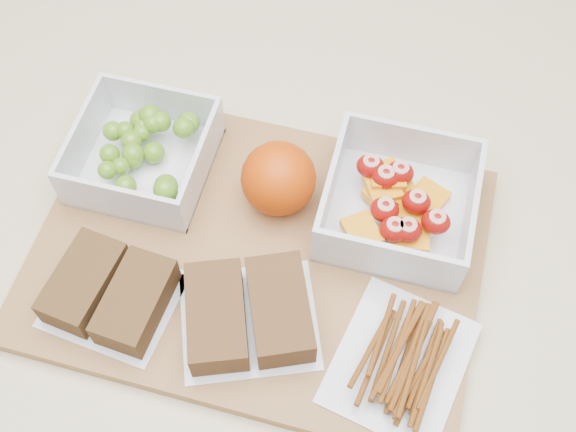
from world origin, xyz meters
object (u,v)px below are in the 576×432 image
fruit_container (398,204)px  grape_container (145,152)px  pretzel_bag (402,357)px  cutting_board (258,255)px  sandwich_bag_center (248,314)px  orange (278,178)px  sandwich_bag_left (110,293)px

fruit_container → grape_container: bearing=-179.1°
grape_container → fruit_container: (0.25, 0.00, -0.00)m
fruit_container → pretzel_bag: 0.15m
grape_container → fruit_container: fruit_container is taller
cutting_board → sandwich_bag_center: sandwich_bag_center is taller
fruit_container → sandwich_bag_center: 0.18m
cutting_board → orange: (0.00, 0.06, 0.04)m
sandwich_bag_left → grape_container: bearing=98.0°
cutting_board → orange: 0.08m
sandwich_bag_left → fruit_container: bearing=33.3°
cutting_board → sandwich_bag_center: (0.01, -0.07, 0.03)m
cutting_board → fruit_container: bearing=31.4°
fruit_container → sandwich_bag_center: fruit_container is taller
orange → sandwich_bag_left: orange is taller
grape_container → sandwich_bag_center: 0.20m
cutting_board → sandwich_bag_left: 0.14m
pretzel_bag → cutting_board: bearing=153.8°
fruit_container → sandwich_bag_center: (-0.11, -0.14, -0.00)m
orange → sandwich_bag_left: size_ratio=0.59×
cutting_board → sandwich_bag_center: size_ratio=2.77×
sandwich_bag_center → grape_container: bearing=136.8°
fruit_container → sandwich_bag_center: bearing=-127.2°
cutting_board → fruit_container: (0.12, 0.07, 0.03)m
pretzel_bag → sandwich_bag_center: bearing=178.4°
orange → cutting_board: bearing=-93.9°
orange → sandwich_bag_center: size_ratio=0.48×
fruit_container → sandwich_bag_left: fruit_container is taller
grape_container → orange: 0.14m
grape_container → pretzel_bag: (0.28, -0.14, -0.01)m
cutting_board → fruit_container: size_ratio=3.04×
fruit_container → pretzel_bag: (0.03, -0.15, -0.01)m
cutting_board → orange: bearing=86.6°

